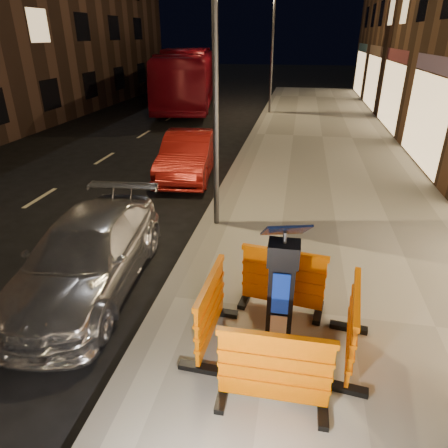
% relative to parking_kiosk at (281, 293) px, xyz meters
% --- Properties ---
extents(ground_plane, '(120.00, 120.00, 0.00)m').
position_rel_parking_kiosk_xyz_m(ground_plane, '(-1.91, 0.90, -1.09)').
color(ground_plane, black).
rests_on(ground_plane, ground).
extents(sidewalk, '(6.00, 60.00, 0.15)m').
position_rel_parking_kiosk_xyz_m(sidewalk, '(1.09, 0.90, -1.01)').
color(sidewalk, gray).
rests_on(sidewalk, ground).
extents(kerb, '(0.30, 60.00, 0.15)m').
position_rel_parking_kiosk_xyz_m(kerb, '(-1.91, 0.90, -1.01)').
color(kerb, slate).
rests_on(kerb, ground).
extents(parking_kiosk, '(0.64, 0.64, 1.88)m').
position_rel_parking_kiosk_xyz_m(parking_kiosk, '(0.00, 0.00, 0.00)').
color(parking_kiosk, black).
rests_on(parking_kiosk, sidewalk).
extents(barrier_front, '(1.34, 0.55, 1.05)m').
position_rel_parking_kiosk_xyz_m(barrier_front, '(0.00, -0.95, -0.42)').
color(barrier_front, '#E96700').
rests_on(barrier_front, sidewalk).
extents(barrier_back, '(1.41, 0.73, 1.05)m').
position_rel_parking_kiosk_xyz_m(barrier_back, '(0.00, 0.95, -0.42)').
color(barrier_back, '#E96700').
rests_on(barrier_back, sidewalk).
extents(barrier_kerbside, '(0.62, 1.37, 1.05)m').
position_rel_parking_kiosk_xyz_m(barrier_kerbside, '(-0.95, 0.00, -0.42)').
color(barrier_kerbside, '#E96700').
rests_on(barrier_kerbside, sidewalk).
extents(barrier_bldgside, '(0.71, 1.40, 1.05)m').
position_rel_parking_kiosk_xyz_m(barrier_bldgside, '(0.95, 0.00, -0.42)').
color(barrier_bldgside, '#E96700').
rests_on(barrier_bldgside, sidewalk).
extents(car_silver, '(2.13, 4.53, 1.28)m').
position_rel_parking_kiosk_xyz_m(car_silver, '(-3.42, 1.16, -1.09)').
color(car_silver, silver).
rests_on(car_silver, ground).
extents(car_red, '(1.86, 4.31, 1.38)m').
position_rel_parking_kiosk_xyz_m(car_red, '(-3.31, 7.55, -1.09)').
color(car_red, maroon).
rests_on(car_red, ground).
extents(bus_doubledecker, '(4.90, 12.43, 3.38)m').
position_rel_parking_kiosk_xyz_m(bus_doubledecker, '(-7.00, 21.10, -1.09)').
color(bus_doubledecker, maroon).
rests_on(bus_doubledecker, ground).
extents(street_lamp_mid, '(0.12, 0.12, 6.00)m').
position_rel_parking_kiosk_xyz_m(street_lamp_mid, '(-1.66, 3.90, 2.06)').
color(street_lamp_mid, '#3F3F44').
rests_on(street_lamp_mid, sidewalk).
extents(street_lamp_far, '(0.12, 0.12, 6.00)m').
position_rel_parking_kiosk_xyz_m(street_lamp_far, '(-1.66, 18.90, 2.06)').
color(street_lamp_far, '#3F3F44').
rests_on(street_lamp_far, sidewalk).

